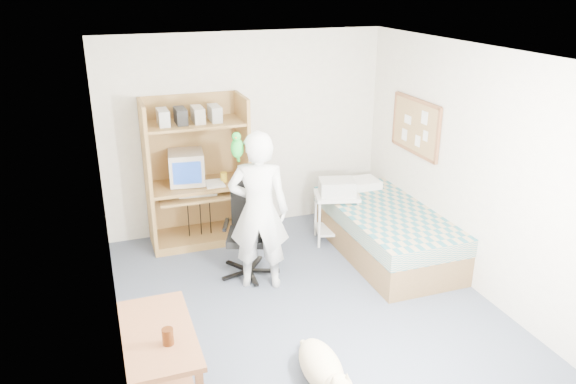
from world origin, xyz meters
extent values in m
plane|color=#414A58|center=(0.00, 0.00, 0.00)|extent=(4.00, 4.00, 0.00)
cube|color=beige|center=(0.00, 2.00, 1.25)|extent=(3.60, 0.02, 2.50)
cube|color=beige|center=(1.80, 0.00, 1.25)|extent=(0.02, 4.00, 2.50)
cube|color=beige|center=(-1.80, 0.00, 1.25)|extent=(0.02, 4.00, 2.50)
cube|color=white|center=(0.00, 0.00, 2.50)|extent=(3.60, 4.00, 0.02)
cube|color=brown|center=(-1.28, 1.70, 0.90)|extent=(0.04, 0.60, 1.80)
cube|color=brown|center=(-0.12, 1.70, 0.90)|extent=(0.04, 0.60, 1.80)
cube|color=brown|center=(-0.70, 1.99, 0.90)|extent=(1.20, 0.02, 1.80)
cube|color=brown|center=(-0.70, 1.70, 0.74)|extent=(1.12, 0.60, 0.04)
cube|color=brown|center=(-0.70, 1.62, 0.64)|extent=(1.00, 0.50, 0.03)
cube|color=brown|center=(-0.70, 1.70, 1.50)|extent=(1.12, 0.55, 0.03)
cube|color=brown|center=(-0.70, 1.70, 0.05)|extent=(1.12, 0.60, 0.10)
cube|color=brown|center=(1.30, 0.60, 0.18)|extent=(1.00, 2.00, 0.36)
cube|color=#2C6B76|center=(1.30, 0.60, 0.46)|extent=(1.02, 2.02, 0.20)
cube|color=white|center=(1.30, 1.40, 0.60)|extent=(0.55, 0.35, 0.12)
cube|color=brown|center=(-1.55, -1.20, 0.73)|extent=(0.50, 1.00, 0.04)
cube|color=brown|center=(-1.75, -0.75, 0.35)|extent=(0.05, 0.05, 0.70)
cube|color=brown|center=(-1.35, -0.75, 0.35)|extent=(0.05, 0.05, 0.70)
cube|color=olive|center=(1.78, 0.90, 1.45)|extent=(0.03, 0.90, 0.60)
cube|color=brown|center=(1.77, 0.90, 1.76)|extent=(0.04, 0.94, 0.04)
cube|color=brown|center=(1.77, 0.90, 1.14)|extent=(0.04, 0.94, 0.04)
cylinder|color=black|center=(-0.36, 0.67, 0.04)|extent=(0.58, 0.58, 0.06)
cylinder|color=black|center=(-0.36, 0.67, 0.22)|extent=(0.06, 0.06, 0.39)
cube|color=black|center=(-0.36, 0.67, 0.45)|extent=(0.57, 0.57, 0.08)
cube|color=black|center=(-0.28, 0.88, 0.77)|extent=(0.40, 0.20, 0.53)
cube|color=black|center=(-0.59, 0.76, 0.60)|extent=(0.14, 0.28, 0.04)
cube|color=black|center=(-0.14, 0.59, 0.60)|extent=(0.14, 0.28, 0.04)
imported|color=silver|center=(-0.31, 0.42, 0.85)|extent=(0.73, 0.60, 1.71)
ellipsoid|color=#128022|center=(-0.51, 0.44, 1.54)|extent=(0.13, 0.13, 0.20)
sphere|color=#128022|center=(-0.53, 0.41, 1.67)|extent=(0.09, 0.09, 0.09)
cone|color=#F15C15|center=(-0.54, 0.37, 1.67)|extent=(0.05, 0.05, 0.03)
cylinder|color=#128022|center=(-0.50, 0.49, 1.43)|extent=(0.08, 0.14, 0.12)
ellipsoid|color=beige|center=(-0.30, -1.23, 0.15)|extent=(0.33, 0.66, 0.30)
cone|color=beige|center=(-0.36, -1.62, 0.32)|extent=(0.06, 0.06, 0.08)
cone|color=beige|center=(-0.25, -1.62, 0.32)|extent=(0.06, 0.06, 0.08)
cylinder|color=beige|center=(-0.29, -0.89, 0.09)|extent=(0.06, 0.21, 0.11)
cube|color=silver|center=(0.89, 1.12, 0.61)|extent=(0.62, 0.54, 0.04)
cube|color=silver|center=(0.89, 1.12, 0.16)|extent=(0.56, 0.49, 0.03)
cylinder|color=silver|center=(0.65, 0.94, 0.30)|extent=(0.03, 0.03, 0.61)
cylinder|color=silver|center=(1.12, 0.94, 0.30)|extent=(0.03, 0.03, 0.61)
cylinder|color=silver|center=(0.65, 1.30, 0.30)|extent=(0.03, 0.03, 0.61)
cylinder|color=silver|center=(1.12, 1.30, 0.30)|extent=(0.03, 0.03, 0.61)
cube|color=#BAB9B4|center=(0.89, 1.12, 0.72)|extent=(0.49, 0.42, 0.18)
cube|color=beige|center=(-0.82, 1.75, 0.96)|extent=(0.46, 0.48, 0.39)
cube|color=navy|center=(-0.84, 1.54, 0.96)|extent=(0.33, 0.06, 0.26)
cube|color=beige|center=(-0.73, 1.58, 0.67)|extent=(0.47, 0.21, 0.03)
cylinder|color=gold|center=(-0.39, 1.65, 0.82)|extent=(0.08, 0.08, 0.12)
cylinder|color=#3F1C0A|center=(-1.50, -1.37, 0.81)|extent=(0.08, 0.08, 0.12)
camera|label=1|loc=(-1.80, -4.67, 3.11)|focal=35.00mm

